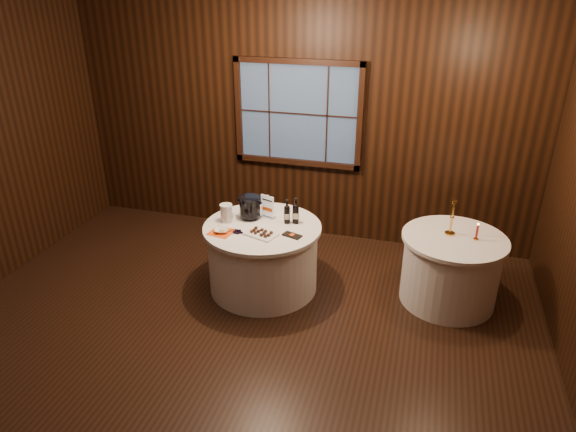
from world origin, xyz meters
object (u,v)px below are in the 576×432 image
(glass_pitcher, at_px, (226,213))
(side_table, at_px, (450,269))
(main_table, at_px, (263,257))
(port_bottle_right, at_px, (296,212))
(brass_candlestick, at_px, (451,222))
(chocolate_plate, at_px, (261,233))
(ice_bucket, at_px, (250,207))
(red_candle, at_px, (477,233))
(sign_stand, at_px, (268,210))
(port_bottle_left, at_px, (287,213))
(grape_bunch, at_px, (238,231))
(cracker_bowl, at_px, (221,230))
(chocolate_box, at_px, (292,235))

(glass_pitcher, bearing_deg, side_table, 31.01)
(main_table, relative_size, port_bottle_right, 4.35)
(brass_candlestick, bearing_deg, chocolate_plate, -163.50)
(ice_bucket, relative_size, red_candle, 1.34)
(main_table, relative_size, sign_stand, 4.61)
(ice_bucket, bearing_deg, port_bottle_right, 2.10)
(port_bottle_left, height_order, chocolate_plate, port_bottle_left)
(brass_candlestick, bearing_deg, side_table, -43.97)
(chocolate_plate, height_order, grape_bunch, chocolate_plate)
(cracker_bowl, height_order, brass_candlestick, brass_candlestick)
(port_bottle_right, relative_size, chocolate_plate, 0.78)
(port_bottle_left, height_order, chocolate_box, port_bottle_left)
(side_table, xyz_separation_m, ice_bucket, (-2.19, -0.15, 0.51))
(port_bottle_left, xyz_separation_m, chocolate_box, (0.14, -0.29, -0.11))
(main_table, distance_m, brass_candlestick, 2.04)
(glass_pitcher, distance_m, cracker_bowl, 0.28)
(sign_stand, relative_size, grape_bunch, 1.65)
(sign_stand, relative_size, port_bottle_left, 1.00)
(chocolate_plate, height_order, chocolate_box, chocolate_plate)
(side_table, height_order, cracker_bowl, cracker_bowl)
(main_table, relative_size, side_table, 1.19)
(chocolate_plate, xyz_separation_m, grape_bunch, (-0.25, -0.03, 0.00))
(sign_stand, bearing_deg, chocolate_plate, -62.58)
(grape_bunch, xyz_separation_m, glass_pitcher, (-0.22, 0.24, 0.08))
(chocolate_plate, height_order, cracker_bowl, chocolate_plate)
(sign_stand, bearing_deg, chocolate_box, -24.43)
(side_table, bearing_deg, glass_pitcher, -173.06)
(ice_bucket, distance_m, grape_bunch, 0.40)
(port_bottle_right, relative_size, glass_pitcher, 1.49)
(cracker_bowl, bearing_deg, red_candle, 12.37)
(main_table, bearing_deg, ice_bucket, 141.85)
(grape_bunch, height_order, red_candle, red_candle)
(sign_stand, distance_m, grape_bunch, 0.49)
(main_table, bearing_deg, port_bottle_left, 31.40)
(main_table, bearing_deg, port_bottle_right, 27.50)
(grape_bunch, relative_size, brass_candlestick, 0.44)
(port_bottle_left, bearing_deg, main_table, -163.16)
(port_bottle_right, bearing_deg, side_table, -12.11)
(cracker_bowl, relative_size, red_candle, 0.79)
(main_table, relative_size, port_bottle_left, 4.63)
(port_bottle_right, distance_m, brass_candlestick, 1.63)
(main_table, height_order, chocolate_box, chocolate_box)
(port_bottle_left, relative_size, red_candle, 1.47)
(grape_bunch, bearing_deg, ice_bucket, 89.98)
(side_table, height_order, port_bottle_left, port_bottle_left)
(ice_bucket, xyz_separation_m, cracker_bowl, (-0.17, -0.41, -0.11))
(side_table, relative_size, red_candle, 5.75)
(chocolate_box, bearing_deg, brass_candlestick, 35.84)
(ice_bucket, height_order, glass_pitcher, ice_bucket)
(port_bottle_right, bearing_deg, chocolate_plate, -142.02)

